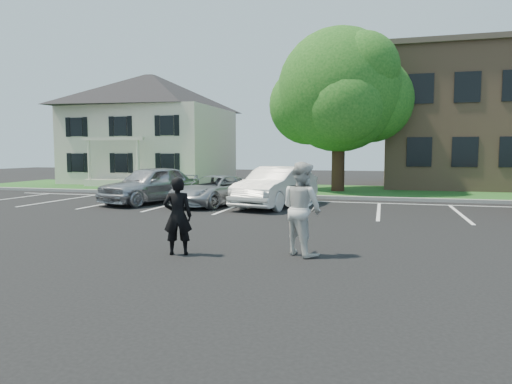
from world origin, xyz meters
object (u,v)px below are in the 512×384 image
man_white_shirt (302,209)px  car_silver_west (151,184)px  tree (341,93)px  car_silver_minivan (214,190)px  man_black_suit (178,216)px  house (151,129)px  car_white_sedan (276,187)px

man_white_shirt → car_silver_west: bearing=-6.6°
tree → car_silver_west: tree is taller
tree → car_silver_minivan: 9.98m
man_black_suit → man_white_shirt: 2.66m
tree → car_silver_minivan: tree is taller
house → car_white_sedan: bearing=-44.5°
car_silver_minivan → car_white_sedan: (2.59, 0.21, 0.19)m
man_black_suit → house: bearing=-80.2°
house → man_black_suit: house is taller
tree → man_black_suit: size_ratio=5.25×
car_silver_west → car_white_sedan: same height
tree → man_white_shirt: tree is taller
car_silver_minivan → car_silver_west: bearing=-163.8°
tree → car_white_sedan: 8.85m
car_silver_minivan → car_white_sedan: size_ratio=0.90×
car_silver_west → car_silver_minivan: size_ratio=1.07×
house → tree: size_ratio=1.17×
car_silver_west → car_silver_minivan: 2.92m
house → car_silver_minivan: 15.29m
tree → car_white_sedan: size_ratio=1.80×
man_white_shirt → car_white_sedan: size_ratio=0.41×
house → tree: bearing=-17.2°
man_black_suit → car_white_sedan: size_ratio=0.34×
tree → man_black_suit: 17.07m
man_black_suit → tree: bearing=-116.6°
car_silver_minivan → car_white_sedan: car_white_sedan is taller
car_white_sedan → tree: bearing=88.7°
tree → man_white_shirt: bearing=-87.8°
car_silver_west → tree: bearing=65.0°
tree → car_silver_west: 11.49m
house → car_white_sedan: (11.79, -11.57, -3.02)m
car_silver_minivan → car_white_sedan: bearing=21.1°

